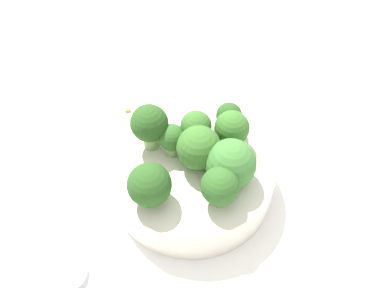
{
  "coord_description": "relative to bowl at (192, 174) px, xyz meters",
  "views": [
    {
      "loc": [
        0.15,
        -0.24,
        0.4
      ],
      "look_at": [
        0.0,
        0.0,
        0.08
      ],
      "focal_mm": 35.0,
      "sensor_mm": 36.0,
      "label": 1
    }
  ],
  "objects": [
    {
      "name": "broccoli_floret_7",
      "position": [
        0.05,
        0.0,
        0.05
      ],
      "size": [
        0.06,
        0.06,
        0.06
      ],
      "color": "#84AD66",
      "rests_on": "bowl"
    },
    {
      "name": "broccoli_floret_1",
      "position": [
        -0.01,
        -0.07,
        0.05
      ],
      "size": [
        0.05,
        0.05,
        0.05
      ],
      "color": "#7A9E5B",
      "rests_on": "bowl"
    },
    {
      "name": "ground_plane",
      "position": [
        0.0,
        0.0,
        -0.03
      ],
      "size": [
        3.0,
        3.0,
        0.0
      ],
      "primitive_type": "plane",
      "color": "white"
    },
    {
      "name": "broccoli_floret_3",
      "position": [
        -0.01,
        0.02,
        0.06
      ],
      "size": [
        0.04,
        0.04,
        0.05
      ],
      "color": "#8EB770",
      "rests_on": "bowl"
    },
    {
      "name": "broccoli_floret_6",
      "position": [
        -0.03,
        0.0,
        0.05
      ],
      "size": [
        0.03,
        0.03,
        0.04
      ],
      "color": "#7A9E5B",
      "rests_on": "bowl"
    },
    {
      "name": "broccoli_floret_0",
      "position": [
        0.03,
        0.05,
        0.05
      ],
      "size": [
        0.04,
        0.04,
        0.05
      ],
      "color": "#8EB770",
      "rests_on": "bowl"
    },
    {
      "name": "broccoli_floret_2",
      "position": [
        0.01,
        -0.0,
        0.06
      ],
      "size": [
        0.05,
        0.05,
        0.06
      ],
      "color": "#7A9E5B",
      "rests_on": "bowl"
    },
    {
      "name": "broccoli_floret_5",
      "position": [
        0.01,
        0.07,
        0.05
      ],
      "size": [
        0.03,
        0.03,
        0.04
      ],
      "color": "#84AD66",
      "rests_on": "bowl"
    },
    {
      "name": "almond_crumb_1",
      "position": [
        -0.16,
        0.07,
        -0.02
      ],
      "size": [
        0.01,
        0.01,
        0.01
      ],
      "primitive_type": "cube",
      "rotation": [
        0.0,
        0.0,
        0.83
      ],
      "color": "olive",
      "rests_on": "ground_plane"
    },
    {
      "name": "broccoli_floret_8",
      "position": [
        -0.06,
        -0.01,
        0.06
      ],
      "size": [
        0.05,
        0.05,
        0.06
      ],
      "color": "#7A9E5B",
      "rests_on": "bowl"
    },
    {
      "name": "broccoli_floret_4",
      "position": [
        0.06,
        -0.03,
        0.05
      ],
      "size": [
        0.04,
        0.04,
        0.05
      ],
      "color": "#7A9E5B",
      "rests_on": "bowl"
    },
    {
      "name": "pepper_shaker",
      "position": [
        -0.02,
        -0.18,
        0.0
      ],
      "size": [
        0.03,
        0.03,
        0.06
      ],
      "color": "silver",
      "rests_on": "ground_plane"
    },
    {
      "name": "bowl",
      "position": [
        0.0,
        0.0,
        0.0
      ],
      "size": [
        0.2,
        0.2,
        0.05
      ],
      "primitive_type": "cylinder",
      "color": "silver",
      "rests_on": "ground_plane"
    }
  ]
}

